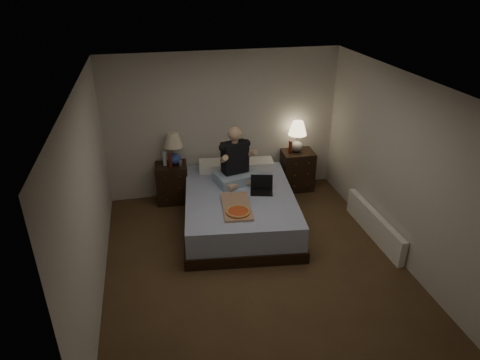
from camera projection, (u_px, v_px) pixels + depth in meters
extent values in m
cube|color=brown|center=(254.00, 263.00, 5.92)|extent=(4.00, 4.50, 0.00)
cube|color=white|center=(257.00, 84.00, 4.80)|extent=(4.00, 4.50, 0.00)
cube|color=beige|center=(223.00, 125.00, 7.32)|extent=(4.00, 0.00, 2.50)
cube|color=beige|center=(326.00, 308.00, 3.39)|extent=(4.00, 0.00, 2.50)
cube|color=beige|center=(89.00, 200.00, 4.97)|extent=(0.00, 4.50, 2.50)
cube|color=beige|center=(399.00, 168.00, 5.75)|extent=(0.00, 4.50, 2.50)
cube|color=#5268A4|center=(240.00, 209.00, 6.71)|extent=(1.90, 2.38, 0.55)
cube|color=black|center=(172.00, 182.00, 7.37)|extent=(0.55, 0.50, 0.69)
cube|color=black|center=(297.00, 170.00, 7.80)|extent=(0.58, 0.53, 0.72)
cylinder|color=silver|center=(165.00, 158.00, 7.14)|extent=(0.07, 0.07, 0.25)
cylinder|color=#B7B7B2|center=(180.00, 163.00, 7.14)|extent=(0.07, 0.07, 0.10)
cylinder|color=#5D1C0D|center=(170.00, 160.00, 7.10)|extent=(0.06, 0.06, 0.23)
cylinder|color=#5C190D|center=(290.00, 147.00, 7.52)|extent=(0.06, 0.06, 0.23)
cube|color=white|center=(374.00, 225.00, 6.43)|extent=(0.10, 1.60, 0.40)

